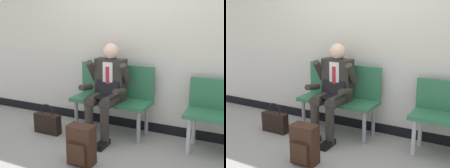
% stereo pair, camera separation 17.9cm
% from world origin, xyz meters
% --- Properties ---
extents(ground_plane, '(18.00, 18.00, 0.00)m').
position_xyz_m(ground_plane, '(0.00, 0.00, 0.00)').
color(ground_plane, gray).
extents(station_wall, '(6.44, 0.14, 2.61)m').
position_xyz_m(station_wall, '(0.00, 0.77, 1.30)').
color(station_wall, beige).
rests_on(station_wall, ground).
extents(bench_with_person, '(1.08, 0.42, 0.93)m').
position_xyz_m(bench_with_person, '(-0.23, 0.50, 0.54)').
color(bench_with_person, '#2D6B47').
rests_on(bench_with_person, ground).
extents(person_seated, '(0.57, 0.70, 1.23)m').
position_xyz_m(person_seated, '(-0.23, 0.30, 0.66)').
color(person_seated, '#2D2823').
rests_on(person_seated, ground).
extents(backpack, '(0.29, 0.20, 0.45)m').
position_xyz_m(backpack, '(-0.13, -0.51, 0.22)').
color(backpack, '#331E14').
rests_on(backpack, ground).
extents(handbag, '(0.38, 0.12, 0.42)m').
position_xyz_m(handbag, '(-1.01, 0.03, 0.15)').
color(handbag, black).
rests_on(handbag, ground).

